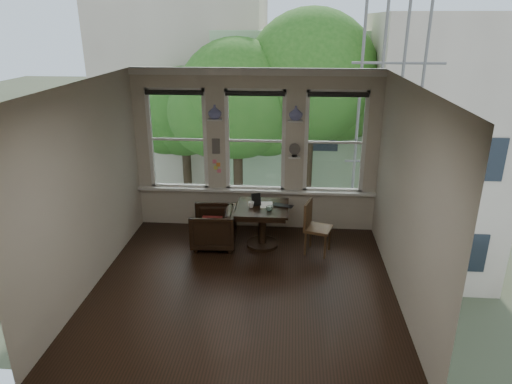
# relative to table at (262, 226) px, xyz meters

# --- Properties ---
(ground) EXTENTS (4.50, 4.50, 0.00)m
(ground) POSITION_rel_table_xyz_m (-0.19, -1.37, -0.38)
(ground) COLOR black
(ground) RESTS_ON ground
(ceiling) EXTENTS (4.50, 4.50, 0.00)m
(ceiling) POSITION_rel_table_xyz_m (-0.19, -1.37, 2.62)
(ceiling) COLOR silver
(ceiling) RESTS_ON ground
(wall_back) EXTENTS (4.50, 0.00, 4.50)m
(wall_back) POSITION_rel_table_xyz_m (-0.19, 0.88, 1.12)
(wall_back) COLOR beige
(wall_back) RESTS_ON ground
(wall_front) EXTENTS (4.50, 0.00, 4.50)m
(wall_front) POSITION_rel_table_xyz_m (-0.19, -3.62, 1.12)
(wall_front) COLOR beige
(wall_front) RESTS_ON ground
(wall_left) EXTENTS (0.00, 4.50, 4.50)m
(wall_left) POSITION_rel_table_xyz_m (-2.44, -1.37, 1.12)
(wall_left) COLOR beige
(wall_left) RESTS_ON ground
(wall_right) EXTENTS (0.00, 4.50, 4.50)m
(wall_right) POSITION_rel_table_xyz_m (2.06, -1.37, 1.12)
(wall_right) COLOR beige
(wall_right) RESTS_ON ground
(window_left) EXTENTS (1.10, 0.12, 1.90)m
(window_left) POSITION_rel_table_xyz_m (-1.64, 0.88, 1.32)
(window_left) COLOR white
(window_left) RESTS_ON ground
(window_center) EXTENTS (1.10, 0.12, 1.90)m
(window_center) POSITION_rel_table_xyz_m (-0.19, 0.88, 1.32)
(window_center) COLOR white
(window_center) RESTS_ON ground
(window_right) EXTENTS (1.10, 0.12, 1.90)m
(window_right) POSITION_rel_table_xyz_m (1.26, 0.88, 1.32)
(window_right) COLOR white
(window_right) RESTS_ON ground
(shelf_left) EXTENTS (0.26, 0.16, 0.03)m
(shelf_left) POSITION_rel_table_xyz_m (-0.92, 0.78, 1.73)
(shelf_left) COLOR white
(shelf_left) RESTS_ON ground
(shelf_right) EXTENTS (0.26, 0.16, 0.03)m
(shelf_right) POSITION_rel_table_xyz_m (0.53, 0.78, 1.73)
(shelf_right) COLOR white
(shelf_right) RESTS_ON ground
(intercom) EXTENTS (0.14, 0.06, 0.28)m
(intercom) POSITION_rel_table_xyz_m (-0.92, 0.81, 1.23)
(intercom) COLOR #59544F
(intercom) RESTS_ON ground
(sticky_notes) EXTENTS (0.16, 0.01, 0.24)m
(sticky_notes) POSITION_rel_table_xyz_m (-0.92, 0.82, 0.88)
(sticky_notes) COLOR pink
(sticky_notes) RESTS_ON ground
(desk_fan) EXTENTS (0.20, 0.20, 0.24)m
(desk_fan) POSITION_rel_table_xyz_m (0.53, 0.76, 1.16)
(desk_fan) COLOR #59544F
(desk_fan) RESTS_ON ground
(vase_left) EXTENTS (0.24, 0.24, 0.25)m
(vase_left) POSITION_rel_table_xyz_m (-0.92, 0.78, 1.86)
(vase_left) COLOR silver
(vase_left) RESTS_ON shelf_left
(vase_right) EXTENTS (0.24, 0.24, 0.25)m
(vase_right) POSITION_rel_table_xyz_m (0.53, 0.78, 1.86)
(vase_right) COLOR silver
(vase_right) RESTS_ON shelf_right
(table) EXTENTS (0.90, 0.90, 0.75)m
(table) POSITION_rel_table_xyz_m (0.00, 0.00, 0.00)
(table) COLOR black
(table) RESTS_ON ground
(armchair_left) EXTENTS (0.81, 0.79, 0.70)m
(armchair_left) POSITION_rel_table_xyz_m (-0.86, -0.06, -0.02)
(armchair_left) COLOR black
(armchair_left) RESTS_ON ground
(cushion_red) EXTENTS (0.45, 0.45, 0.06)m
(cushion_red) POSITION_rel_table_xyz_m (-0.86, -0.06, 0.08)
(cushion_red) COLOR maroon
(cushion_red) RESTS_ON armchair_left
(side_chair_right) EXTENTS (0.52, 0.52, 0.92)m
(side_chair_right) POSITION_rel_table_xyz_m (0.96, -0.18, 0.09)
(side_chair_right) COLOR #4B341A
(side_chair_right) RESTS_ON ground
(laptop) EXTENTS (0.42, 0.34, 0.03)m
(laptop) POSITION_rel_table_xyz_m (0.34, -0.02, 0.39)
(laptop) COLOR black
(laptop) RESTS_ON table
(mug) EXTENTS (0.13, 0.13, 0.10)m
(mug) POSITION_rel_table_xyz_m (-0.19, -0.04, 0.42)
(mug) COLOR white
(mug) RESTS_ON table
(drinking_glass) EXTENTS (0.13, 0.13, 0.09)m
(drinking_glass) POSITION_rel_table_xyz_m (0.13, -0.18, 0.42)
(drinking_glass) COLOR white
(drinking_glass) RESTS_ON table
(tablet) EXTENTS (0.18, 0.12, 0.22)m
(tablet) POSITION_rel_table_xyz_m (-0.11, 0.06, 0.48)
(tablet) COLOR black
(tablet) RESTS_ON table
(papers) EXTENTS (0.25, 0.32, 0.00)m
(papers) POSITION_rel_table_xyz_m (0.06, 0.09, 0.38)
(papers) COLOR silver
(papers) RESTS_ON table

